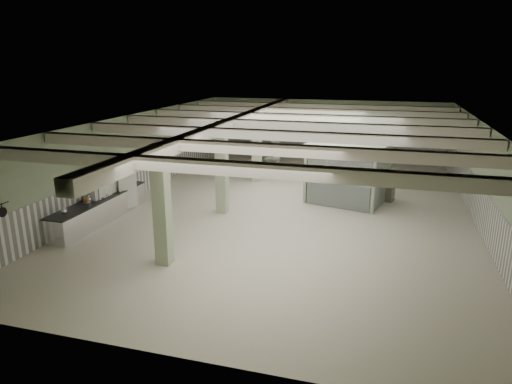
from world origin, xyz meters
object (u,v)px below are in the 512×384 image
(prep_counter, at_px, (100,209))
(guard_booth, at_px, (349,162))
(walkin_cooler, at_px, (107,191))
(filing_cabinet, at_px, (389,187))

(prep_counter, height_order, guard_booth, guard_booth)
(walkin_cooler, xyz_separation_m, filing_cabinet, (10.47, 5.01, -0.37))
(prep_counter, bearing_deg, walkin_cooler, 97.26)
(prep_counter, relative_size, filing_cabinet, 4.24)
(prep_counter, xyz_separation_m, walkin_cooler, (-0.08, 0.66, 0.52))
(guard_booth, xyz_separation_m, filing_cabinet, (1.71, 0.49, -1.10))
(walkin_cooler, bearing_deg, filing_cabinet, 25.57)
(prep_counter, relative_size, guard_booth, 1.41)
(filing_cabinet, bearing_deg, guard_booth, -149.95)
(filing_cabinet, bearing_deg, prep_counter, -137.29)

